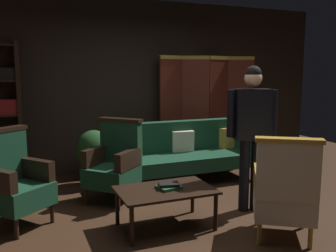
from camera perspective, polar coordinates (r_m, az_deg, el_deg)
ground_plane at (r=4.19m, az=4.30°, el=-14.49°), size 10.00×10.00×0.00m
back_wall at (r=6.15m, az=-5.89°, el=6.25°), size 7.20×0.10×2.80m
folding_screen at (r=6.39m, az=6.06°, el=2.59°), size 1.73×0.29×1.90m
velvet_couch at (r=5.53m, az=2.70°, el=-3.85°), size 2.12×0.78×0.88m
coffee_table at (r=3.88m, az=-0.40°, el=-10.45°), size 1.00×0.64×0.42m
armchair_gilt_accent at (r=3.76m, az=17.71°, el=-9.64°), size 0.80×0.80×1.04m
armchair_wing_left at (r=4.24m, az=-22.94°, el=-7.87°), size 0.81×0.81×1.04m
armchair_wing_right at (r=4.70m, az=-8.35°, el=-5.70°), size 0.82×0.82×1.04m
standing_figure at (r=4.32m, az=12.92°, el=0.16°), size 0.57×0.31×1.70m
potted_plant at (r=5.42m, az=-11.47°, el=-4.19°), size 0.51×0.51×0.80m
book_green_cloth at (r=3.88m, az=0.14°, el=-9.51°), size 0.26×0.24×0.03m
book_black_cloth at (r=3.87m, az=0.14°, el=-9.09°), size 0.24×0.19×0.03m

